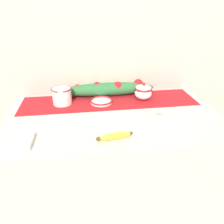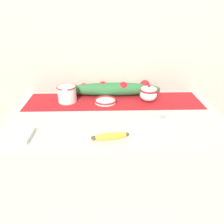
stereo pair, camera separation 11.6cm
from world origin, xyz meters
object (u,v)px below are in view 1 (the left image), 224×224
cream_pitcher (62,95)px  sugar_bowl (143,92)px  small_dish (101,101)px  banana (115,136)px  spoon (158,113)px  napkin_stack (18,142)px

cream_pitcher → sugar_bowl: 0.52m
sugar_bowl → small_dish: (-0.28, -0.02, -0.04)m
banana → spoon: bearing=37.1°
napkin_stack → spoon: bearing=15.1°
banana → spoon: size_ratio=1.24×
cream_pitcher → napkin_stack: bearing=-112.7°
sugar_bowl → napkin_stack: 0.81m
cream_pitcher → small_dish: (0.24, -0.02, -0.05)m
napkin_stack → sugar_bowl: bearing=30.8°
sugar_bowl → small_dish: 0.28m
small_dish → napkin_stack: small_dish is taller
cream_pitcher → small_dish: size_ratio=1.00×
small_dish → spoon: small_dish is taller
small_dish → cream_pitcher: bearing=175.2°
cream_pitcher → small_dish: 0.25m
small_dish → spoon: bearing=-32.4°
small_dish → napkin_stack: bearing=-136.6°
cream_pitcher → banana: bearing=-58.5°
sugar_bowl → napkin_stack: sugar_bowl is taller
spoon → napkin_stack: size_ratio=1.18×
banana → napkin_stack: 0.44m
cream_pitcher → napkin_stack: size_ratio=1.14×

